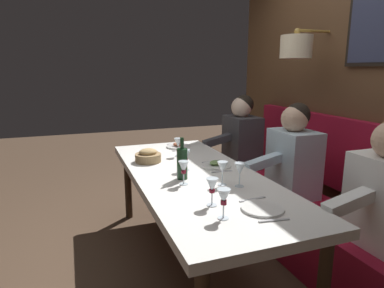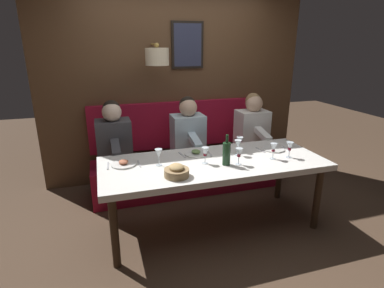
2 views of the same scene
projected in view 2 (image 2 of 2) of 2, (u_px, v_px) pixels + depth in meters
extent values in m
plane|color=#4C3828|center=(212.00, 225.00, 3.28)|extent=(12.00, 12.00, 0.00)
cube|color=silver|center=(213.00, 164.00, 3.06)|extent=(0.90, 2.22, 0.06)
cylinder|color=#352416|center=(317.00, 199.00, 3.14)|extent=(0.07, 0.07, 0.68)
cylinder|color=#352416|center=(114.00, 232.00, 2.58)|extent=(0.07, 0.07, 0.68)
cylinder|color=#352416|center=(279.00, 172.00, 3.77)|extent=(0.07, 0.07, 0.68)
cylinder|color=#352416|center=(110.00, 195.00, 3.21)|extent=(0.07, 0.07, 0.68)
cube|color=maroon|center=(188.00, 174.00, 4.02)|extent=(0.52, 2.42, 0.45)
cube|color=brown|center=(176.00, 74.00, 4.17)|extent=(0.10, 3.62, 2.90)
cube|color=maroon|center=(178.00, 124.00, 4.30)|extent=(0.10, 2.42, 0.64)
cube|color=black|center=(187.00, 45.00, 4.04)|extent=(0.04, 0.43, 0.60)
cube|color=#2D334C|center=(188.00, 45.00, 4.02)|extent=(0.01, 0.37, 0.54)
cylinder|color=#A37F38|center=(154.00, 44.00, 3.75)|extent=(0.35, 0.02, 0.02)
cylinder|color=beige|center=(157.00, 57.00, 3.64)|extent=(0.28, 0.28, 0.20)
sphere|color=#A37F38|center=(157.00, 45.00, 3.60)|extent=(0.06, 0.06, 0.06)
cube|color=white|center=(252.00, 131.00, 4.11)|extent=(0.30, 0.40, 0.56)
sphere|color=#D1A889|center=(254.00, 104.00, 3.97)|extent=(0.22, 0.22, 0.22)
sphere|color=#937047|center=(253.00, 101.00, 3.99)|extent=(0.20, 0.20, 0.20)
cube|color=white|center=(263.00, 134.00, 3.83)|extent=(0.33, 0.09, 0.14)
cube|color=silver|center=(188.00, 137.00, 3.86)|extent=(0.30, 0.40, 0.56)
sphere|color=#D1A889|center=(188.00, 108.00, 3.72)|extent=(0.22, 0.22, 0.22)
sphere|color=black|center=(187.00, 105.00, 3.74)|extent=(0.20, 0.20, 0.20)
cube|color=silver|center=(195.00, 141.00, 3.58)|extent=(0.33, 0.09, 0.14)
cube|color=#3D3D42|center=(114.00, 143.00, 3.61)|extent=(0.30, 0.40, 0.56)
sphere|color=beige|center=(112.00, 112.00, 3.47)|extent=(0.22, 0.22, 0.22)
sphere|color=black|center=(111.00, 109.00, 3.49)|extent=(0.20, 0.20, 0.20)
cube|color=#3D3D42|center=(116.00, 148.00, 3.33)|extent=(0.33, 0.09, 0.14)
cylinder|color=silver|center=(273.00, 149.00, 3.36)|extent=(0.24, 0.24, 0.01)
cube|color=silver|center=(286.00, 149.00, 3.39)|extent=(0.17, 0.04, 0.01)
cube|color=silver|center=(261.00, 150.00, 3.34)|extent=(0.18, 0.03, 0.01)
cylinder|color=silver|center=(124.00, 164.00, 2.94)|extent=(0.24, 0.24, 0.01)
ellipsoid|color=#B76647|center=(123.00, 162.00, 2.93)|extent=(0.11, 0.09, 0.04)
cube|color=silver|center=(139.00, 164.00, 2.96)|extent=(0.17, 0.01, 0.01)
cube|color=silver|center=(108.00, 166.00, 2.92)|extent=(0.18, 0.03, 0.01)
cylinder|color=silver|center=(196.00, 154.00, 3.22)|extent=(0.24, 0.24, 0.01)
ellipsoid|color=#668447|center=(196.00, 152.00, 3.21)|extent=(0.11, 0.09, 0.04)
cube|color=silver|center=(210.00, 153.00, 3.24)|extent=(0.17, 0.02, 0.01)
cube|color=silver|center=(182.00, 155.00, 3.20)|extent=(0.18, 0.04, 0.01)
cylinder|color=silver|center=(289.00, 157.00, 3.14)|extent=(0.06, 0.06, 0.00)
cylinder|color=silver|center=(289.00, 154.00, 3.13)|extent=(0.01, 0.01, 0.07)
cone|color=silver|center=(290.00, 146.00, 3.10)|extent=(0.07, 0.07, 0.08)
cylinder|color=maroon|center=(290.00, 149.00, 3.11)|extent=(0.03, 0.03, 0.02)
cylinder|color=silver|center=(239.00, 151.00, 3.31)|extent=(0.06, 0.06, 0.00)
cylinder|color=silver|center=(239.00, 148.00, 3.30)|extent=(0.01, 0.01, 0.07)
cone|color=silver|center=(240.00, 141.00, 3.27)|extent=(0.07, 0.07, 0.08)
cylinder|color=silver|center=(159.00, 165.00, 2.94)|extent=(0.06, 0.06, 0.00)
cylinder|color=silver|center=(159.00, 161.00, 2.92)|extent=(0.01, 0.01, 0.07)
cone|color=silver|center=(159.00, 153.00, 2.90)|extent=(0.07, 0.07, 0.08)
cylinder|color=silver|center=(273.00, 159.00, 3.10)|extent=(0.06, 0.06, 0.00)
cylinder|color=silver|center=(273.00, 155.00, 3.09)|extent=(0.01, 0.01, 0.07)
cone|color=silver|center=(274.00, 147.00, 3.07)|extent=(0.07, 0.07, 0.08)
cylinder|color=maroon|center=(273.00, 151.00, 3.08)|extent=(0.03, 0.03, 0.02)
cylinder|color=silver|center=(238.00, 164.00, 2.96)|extent=(0.06, 0.06, 0.00)
cylinder|color=silver|center=(239.00, 160.00, 2.95)|extent=(0.01, 0.01, 0.07)
cone|color=silver|center=(239.00, 152.00, 2.92)|extent=(0.07, 0.07, 0.08)
cylinder|color=maroon|center=(239.00, 156.00, 2.93)|extent=(0.03, 0.03, 0.02)
cylinder|color=silver|center=(205.00, 163.00, 2.98)|extent=(0.06, 0.06, 0.00)
cylinder|color=silver|center=(205.00, 159.00, 2.97)|extent=(0.01, 0.01, 0.07)
cone|color=silver|center=(205.00, 152.00, 2.95)|extent=(0.07, 0.07, 0.08)
cylinder|color=maroon|center=(205.00, 155.00, 2.96)|extent=(0.03, 0.03, 0.02)
cylinder|color=silver|center=(237.00, 155.00, 3.21)|extent=(0.06, 0.06, 0.00)
cylinder|color=silver|center=(238.00, 151.00, 3.19)|extent=(0.01, 0.01, 0.07)
cone|color=silver|center=(238.00, 144.00, 3.17)|extent=(0.07, 0.07, 0.08)
cylinder|color=#19381E|center=(226.00, 154.00, 2.92)|extent=(0.08, 0.08, 0.22)
cylinder|color=#19381E|center=(227.00, 139.00, 2.87)|extent=(0.03, 0.03, 0.08)
cylinder|color=#9E7F56|center=(177.00, 173.00, 2.68)|extent=(0.22, 0.22, 0.07)
ellipsoid|color=tan|center=(177.00, 167.00, 2.67)|extent=(0.15, 0.13, 0.06)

